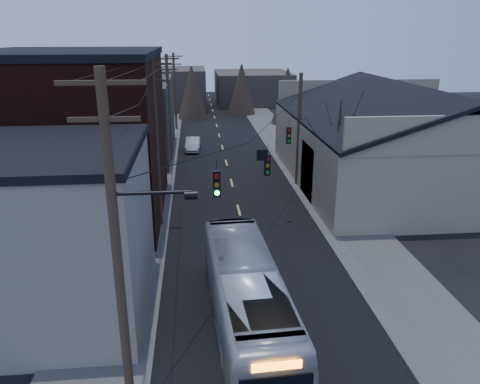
% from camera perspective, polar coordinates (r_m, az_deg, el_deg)
% --- Properties ---
extents(road_surface, '(9.00, 110.00, 0.02)m').
position_cam_1_polar(road_surface, '(40.67, -1.48, 2.85)').
color(road_surface, black).
rests_on(road_surface, ground).
extents(sidewalk_left, '(4.00, 110.00, 0.12)m').
position_cam_1_polar(sidewalk_left, '(40.74, -10.65, 2.63)').
color(sidewalk_left, '#474744').
rests_on(sidewalk_left, ground).
extents(sidewalk_right, '(4.00, 110.00, 0.12)m').
position_cam_1_polar(sidewalk_right, '(41.60, 7.50, 3.13)').
color(sidewalk_right, '#474744').
rests_on(sidewalk_right, ground).
extents(building_clapboard, '(8.00, 8.00, 7.00)m').
position_cam_1_polar(building_clapboard, '(20.57, -22.91, -4.87)').
color(building_clapboard, gray).
rests_on(building_clapboard, ground).
extents(building_brick, '(10.00, 12.00, 10.00)m').
position_cam_1_polar(building_brick, '(30.53, -19.30, 6.01)').
color(building_brick, black).
rests_on(building_brick, ground).
extents(building_left_far, '(9.00, 14.00, 7.00)m').
position_cam_1_polar(building_left_far, '(46.15, -14.06, 8.68)').
color(building_left_far, '#37312C').
rests_on(building_left_far, ground).
extents(warehouse, '(16.16, 20.60, 7.73)m').
position_cam_1_polar(warehouse, '(38.42, 18.86, 5.01)').
color(warehouse, gray).
rests_on(warehouse, ground).
extents(building_far_left, '(10.00, 12.00, 6.00)m').
position_cam_1_polar(building_far_left, '(74.51, -8.22, 12.38)').
color(building_far_left, '#37312C').
rests_on(building_far_left, ground).
extents(building_far_right, '(12.00, 14.00, 5.00)m').
position_cam_1_polar(building_far_right, '(80.06, 1.50, 12.64)').
color(building_far_right, '#37312C').
rests_on(building_far_right, ground).
extents(bare_tree, '(0.40, 0.40, 7.20)m').
position_cam_1_polar(bare_tree, '(31.37, 11.78, 4.37)').
color(bare_tree, black).
rests_on(bare_tree, ground).
extents(utility_lines, '(11.24, 45.28, 10.50)m').
position_cam_1_polar(utility_lines, '(33.72, -6.16, 8.03)').
color(utility_lines, '#382B1E').
rests_on(utility_lines, ground).
extents(bus, '(3.02, 10.77, 2.97)m').
position_cam_1_polar(bus, '(18.70, 0.82, -12.65)').
color(bus, '#ACB2B9').
rests_on(bus, ground).
extents(parked_car, '(1.57, 3.99, 1.29)m').
position_cam_1_polar(parked_car, '(47.21, -5.76, 5.83)').
color(parked_car, '#ADB1B5').
rests_on(parked_car, ground).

